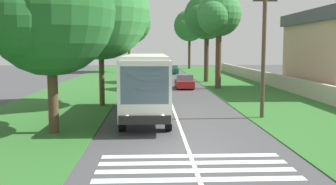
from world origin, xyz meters
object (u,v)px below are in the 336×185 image
object	(u,v)px
trailing_car_3	(172,70)
roadside_tree_right_2	(218,16)
trailing_minibus_0	(148,62)
roadside_tree_left_0	(98,14)
coach_bus	(146,82)
roadside_tree_left_2	(49,15)
trailing_car_2	(147,73)
roadside_tree_right_1	(189,26)
roadside_tree_right_0	(206,18)
utility_pole	(264,52)
roadside_tree_left_1	(127,24)
trailing_car_1	(150,77)
trailing_car_0	(184,82)

from	to	relation	value
trailing_car_3	roadside_tree_right_2	xyz separation A→B (m)	(-23.72, -3.21, 6.69)
trailing_minibus_0	roadside_tree_left_0	bearing A→B (deg)	175.92
coach_bus	roadside_tree_left_2	bearing A→B (deg)	132.10
roadside_tree_right_2	trailing_car_2	bearing A→B (deg)	26.34
roadside_tree_right_1	trailing_car_3	bearing A→B (deg)	164.78
trailing_car_3	roadside_tree_right_0	bearing A→B (deg)	-168.76
trailing_car_3	roadside_tree_right_1	distance (m)	17.52
trailing_minibus_0	utility_pole	distance (m)	49.96
coach_bus	roadside_tree_left_1	size ratio (longest dim) A/B	0.91
trailing_minibus_0	roadside_tree_right_0	distance (m)	26.49
roadside_tree_right_2	coach_bus	bearing A→B (deg)	156.46
trailing_car_3	roadside_tree_right_0	size ratio (longest dim) A/B	0.40
trailing_minibus_0	roadside_tree_left_0	world-z (taller)	roadside_tree_left_0
coach_bus	roadside_tree_right_2	world-z (taller)	roadside_tree_right_2
roadside_tree_left_0	roadside_tree_left_1	bearing A→B (deg)	0.42
coach_bus	roadside_tree_left_2	size ratio (longest dim) A/B	1.25
roadside_tree_right_1	roadside_tree_right_2	world-z (taller)	roadside_tree_right_1
roadside_tree_right_1	roadside_tree_left_1	bearing A→B (deg)	133.41
trailing_minibus_0	roadside_tree_right_1	bearing A→B (deg)	-53.04
trailing_car_1	roadside_tree_left_2	distance (m)	27.99
roadside_tree_right_1	trailing_car_2	bearing A→B (deg)	161.52
roadside_tree_left_0	roadside_tree_left_2	bearing A→B (deg)	172.56
trailing_car_0	roadside_tree_left_2	world-z (taller)	roadside_tree_left_2
trailing_car_1	roadside_tree_left_2	size ratio (longest dim) A/B	0.48
trailing_car_2	trailing_car_3	world-z (taller)	same
roadside_tree_left_1	trailing_car_0	bearing A→B (deg)	-164.85
trailing_car_2	roadside_tree_left_1	bearing A→B (deg)	14.58
trailing_car_0	roadside_tree_left_1	bearing A→B (deg)	15.15
roadside_tree_left_2	utility_pole	size ratio (longest dim) A/B	1.20
trailing_car_0	roadside_tree_left_2	xyz separation A→B (m)	(-20.69, 8.27, 5.04)
trailing_car_2	trailing_car_3	distance (m)	9.99
roadside_tree_left_0	utility_pole	size ratio (longest dim) A/B	1.37
trailing_car_1	trailing_minibus_0	world-z (taller)	trailing_minibus_0
trailing_car_1	trailing_minibus_0	distance (m)	25.78
roadside_tree_left_1	roadside_tree_left_2	distance (m)	48.13
trailing_car_0	utility_pole	bearing A→B (deg)	-169.67
coach_bus	roadside_tree_left_1	world-z (taller)	roadside_tree_left_1
coach_bus	roadside_tree_right_0	distance (m)	25.63
trailing_car_0	coach_bus	bearing A→B (deg)	167.35
coach_bus	trailing_minibus_0	bearing A→B (deg)	0.30
trailing_car_1	trailing_minibus_0	bearing A→B (deg)	1.03
roadside_tree_right_0	roadside_tree_right_2	size ratio (longest dim) A/B	1.09
trailing_car_3	roadside_tree_left_0	xyz separation A→B (m)	(-35.08, 7.18, 5.86)
coach_bus	roadside_tree_right_2	bearing A→B (deg)	-23.54
trailing_minibus_0	trailing_car_2	bearing A→B (deg)	-179.88
trailing_car_2	trailing_car_1	bearing A→B (deg)	-176.81
trailing_car_0	trailing_car_3	world-z (taller)	same
roadside_tree_left_2	utility_pole	distance (m)	12.06
trailing_car_1	roadside_tree_left_0	bearing A→B (deg)	168.88
trailing_car_2	roadside_tree_left_1	distance (m)	15.75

